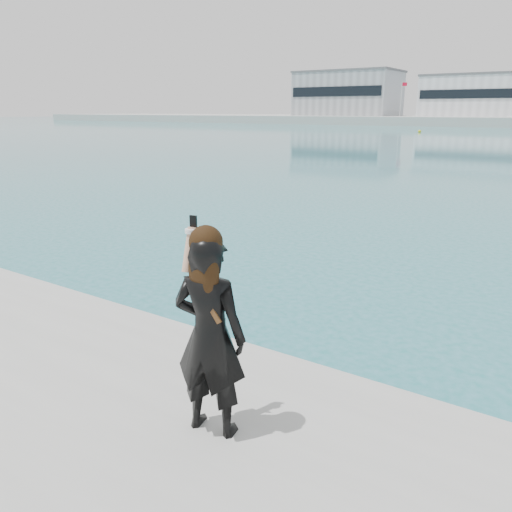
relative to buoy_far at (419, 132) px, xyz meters
The scene contains 6 objects.
ground 83.46m from the buoy_far, 75.22° to the right, with size 500.00×500.00×0.00m, color #186F6E.
warehouse_grey_left 58.58m from the buoy_far, 125.49° to the left, with size 26.52×16.36×11.50m.
warehouse_white 47.77m from the buoy_far, 90.86° to the left, with size 24.48×15.35×9.50m.
flagpole_left 44.08m from the buoy_far, 112.40° to the left, with size 1.28×0.16×8.00m.
buoy_far is the anchor object (origin of this frame).
woman 84.13m from the buoy_far, 75.06° to the right, with size 0.72×0.54×1.87m.
Camera 1 is at (2.84, -3.53, 3.52)m, focal length 35.00 mm.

